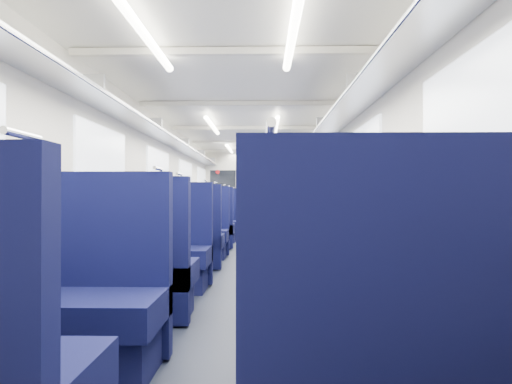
{
  "coord_description": "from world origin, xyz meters",
  "views": [
    {
      "loc": [
        0.33,
        -9.5,
        1.07
      ],
      "look_at": [
        0.11,
        2.33,
        1.16
      ],
      "focal_mm": 28.54,
      "sensor_mm": 36.0,
      "label": 1
    }
  ],
  "objects_px": {
    "seat_2": "(74,306)",
    "seat_13": "(289,230)",
    "seat_3": "(347,311)",
    "seat_17": "(283,222)",
    "seat_11": "(292,235)",
    "seat_21": "(278,215)",
    "seat_20": "(229,215)",
    "seat_22": "(232,214)",
    "seat_9": "(298,242)",
    "seat_15": "(285,225)",
    "seat_6": "(161,255)",
    "seat_8": "(184,242)",
    "seat_5": "(322,275)",
    "seat_7": "(307,255)",
    "seat_16": "(218,222)",
    "seat_23": "(277,214)",
    "seat_19": "(281,219)",
    "seat_18": "(223,219)",
    "seat_12": "(206,229)",
    "seat_4": "(127,275)",
    "seat_14": "(213,225)",
    "seat_10": "(195,235)",
    "end_door": "(256,196)"
  },
  "relations": [
    {
      "from": "seat_4",
      "to": "seat_5",
      "type": "distance_m",
      "value": 1.66
    },
    {
      "from": "seat_9",
      "to": "seat_18",
      "type": "relative_size",
      "value": 1.0
    },
    {
      "from": "seat_3",
      "to": "seat_17",
      "type": "xyz_separation_m",
      "value": [
        0.0,
        7.95,
        0.0
      ]
    },
    {
      "from": "end_door",
      "to": "seat_20",
      "type": "height_order",
      "value": "end_door"
    },
    {
      "from": "end_door",
      "to": "seat_14",
      "type": "bearing_deg",
      "value": -95.17
    },
    {
      "from": "seat_6",
      "to": "seat_18",
      "type": "distance_m",
      "value": 7.07
    },
    {
      "from": "seat_5",
      "to": "seat_7",
      "type": "bearing_deg",
      "value": 90.0
    },
    {
      "from": "seat_13",
      "to": "seat_21",
      "type": "distance_m",
      "value": 5.51
    },
    {
      "from": "seat_20",
      "to": "seat_21",
      "type": "height_order",
      "value": "same"
    },
    {
      "from": "seat_14",
      "to": "seat_20",
      "type": "bearing_deg",
      "value": 90.0
    },
    {
      "from": "seat_9",
      "to": "seat_15",
      "type": "bearing_deg",
      "value": 90.0
    },
    {
      "from": "seat_17",
      "to": "seat_18",
      "type": "bearing_deg",
      "value": 141.59
    },
    {
      "from": "seat_11",
      "to": "seat_19",
      "type": "xyz_separation_m",
      "value": [
        0.0,
        4.65,
        0.0
      ]
    },
    {
      "from": "seat_14",
      "to": "seat_3",
      "type": "bearing_deg",
      "value": -76.37
    },
    {
      "from": "seat_19",
      "to": "seat_3",
      "type": "bearing_deg",
      "value": -90.0
    },
    {
      "from": "seat_20",
      "to": "seat_22",
      "type": "xyz_separation_m",
      "value": [
        0.0,
        1.15,
        0.0
      ]
    },
    {
      "from": "seat_10",
      "to": "seat_20",
      "type": "xyz_separation_m",
      "value": [
        0.0,
        6.78,
        0.0
      ]
    },
    {
      "from": "seat_8",
      "to": "seat_22",
      "type": "relative_size",
      "value": 1.0
    },
    {
      "from": "seat_15",
      "to": "seat_17",
      "type": "height_order",
      "value": "same"
    },
    {
      "from": "seat_6",
      "to": "seat_14",
      "type": "bearing_deg",
      "value": 90.0
    },
    {
      "from": "seat_16",
      "to": "seat_19",
      "type": "xyz_separation_m",
      "value": [
        1.66,
        1.26,
        0.0
      ]
    },
    {
      "from": "seat_5",
      "to": "seat_11",
      "type": "bearing_deg",
      "value": 90.0
    },
    {
      "from": "seat_9",
      "to": "seat_11",
      "type": "height_order",
      "value": "same"
    },
    {
      "from": "seat_15",
      "to": "seat_10",
      "type": "bearing_deg",
      "value": -124.94
    },
    {
      "from": "seat_11",
      "to": "seat_15",
      "type": "xyz_separation_m",
      "value": [
        0.0,
        2.31,
        0.0
      ]
    },
    {
      "from": "seat_5",
      "to": "seat_21",
      "type": "height_order",
      "value": "same"
    },
    {
      "from": "seat_14",
      "to": "seat_17",
      "type": "relative_size",
      "value": 1.0
    },
    {
      "from": "seat_18",
      "to": "seat_23",
      "type": "bearing_deg",
      "value": 62.53
    },
    {
      "from": "seat_8",
      "to": "seat_2",
      "type": "bearing_deg",
      "value": -90.0
    },
    {
      "from": "seat_6",
      "to": "seat_19",
      "type": "height_order",
      "value": "same"
    },
    {
      "from": "seat_13",
      "to": "seat_18",
      "type": "distance_m",
      "value": 4.01
    },
    {
      "from": "seat_5",
      "to": "seat_23",
      "type": "relative_size",
      "value": 1.0
    },
    {
      "from": "end_door",
      "to": "seat_9",
      "type": "height_order",
      "value": "end_door"
    },
    {
      "from": "seat_6",
      "to": "seat_9",
      "type": "height_order",
      "value": "same"
    },
    {
      "from": "seat_7",
      "to": "seat_18",
      "type": "relative_size",
      "value": 1.0
    },
    {
      "from": "seat_16",
      "to": "seat_22",
      "type": "relative_size",
      "value": 1.0
    },
    {
      "from": "seat_11",
      "to": "seat_23",
      "type": "height_order",
      "value": "same"
    },
    {
      "from": "seat_10",
      "to": "seat_16",
      "type": "height_order",
      "value": "same"
    },
    {
      "from": "seat_11",
      "to": "seat_21",
      "type": "relative_size",
      "value": 1.0
    },
    {
      "from": "seat_2",
      "to": "end_door",
      "type": "bearing_deg",
      "value": 87.02
    },
    {
      "from": "seat_2",
      "to": "seat_6",
      "type": "height_order",
      "value": "same"
    },
    {
      "from": "seat_16",
      "to": "seat_20",
      "type": "height_order",
      "value": "same"
    },
    {
      "from": "end_door",
      "to": "seat_8",
      "type": "xyz_separation_m",
      "value": [
        -0.83,
        -12.53,
        -0.61
      ]
    },
    {
      "from": "seat_2",
      "to": "seat_13",
      "type": "xyz_separation_m",
      "value": [
        1.66,
        5.56,
        0.0
      ]
    },
    {
      "from": "seat_17",
      "to": "seat_14",
      "type": "bearing_deg",
      "value": -146.27
    },
    {
      "from": "seat_11",
      "to": "seat_20",
      "type": "distance_m",
      "value": 6.91
    },
    {
      "from": "seat_3",
      "to": "seat_17",
      "type": "relative_size",
      "value": 1.0
    },
    {
      "from": "seat_22",
      "to": "seat_9",
      "type": "bearing_deg",
      "value": -79.52
    },
    {
      "from": "seat_6",
      "to": "seat_12",
      "type": "height_order",
      "value": "same"
    },
    {
      "from": "seat_15",
      "to": "seat_16",
      "type": "distance_m",
      "value": 1.99
    }
  ]
}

